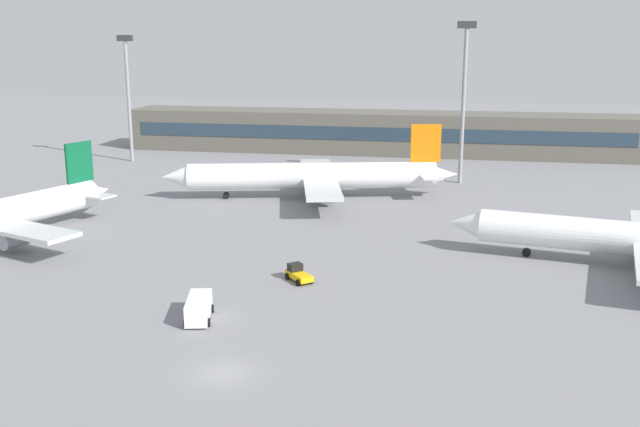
# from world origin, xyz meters

# --- Properties ---
(ground_plane) EXTENTS (400.00, 400.00, 0.00)m
(ground_plane) POSITION_xyz_m (0.00, 40.00, 0.00)
(ground_plane) COLOR gray
(terminal_building) EXTENTS (111.01, 12.13, 9.00)m
(terminal_building) POSITION_xyz_m (0.00, 109.82, 4.50)
(terminal_building) COLOR #5B564C
(terminal_building) RESTS_ON ground_plane
(airplane_far) EXTENTS (46.58, 33.00, 11.66)m
(airplane_far) POSITION_xyz_m (-5.54, 62.03, 3.55)
(airplane_far) COLOR white
(airplane_far) RESTS_ON ground_plane
(baggage_tug_yellow) EXTENTS (3.49, 3.71, 1.75)m
(baggage_tug_yellow) POSITION_xyz_m (1.05, 22.21, 0.80)
(baggage_tug_yellow) COLOR #F2B20C
(baggage_tug_yellow) RESTS_ON ground_plane
(service_van_white) EXTENTS (3.22, 5.52, 2.08)m
(service_van_white) POSITION_xyz_m (-5.59, 10.09, 1.11)
(service_van_white) COLOR white
(service_van_white) RESTS_ON ground_plane
(floodlight_tower_west) EXTENTS (3.20, 0.80, 27.59)m
(floodlight_tower_west) POSITION_xyz_m (17.90, 78.76, 15.84)
(floodlight_tower_west) COLOR gray
(floodlight_tower_west) RESTS_ON ground_plane
(floodlight_tower_east) EXTENTS (3.20, 0.80, 25.33)m
(floodlight_tower_east) POSITION_xyz_m (-48.63, 89.65, 14.68)
(floodlight_tower_east) COLOR gray
(floodlight_tower_east) RESTS_ON ground_plane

